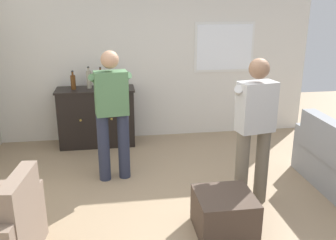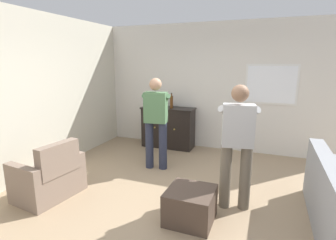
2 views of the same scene
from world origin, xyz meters
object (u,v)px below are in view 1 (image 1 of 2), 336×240
(person_standing_right, at_px, (254,126))
(person_standing_left, at_px, (112,110))
(bottle_wine_green, at_px, (101,80))
(sideboard_cabinet, at_px, (97,117))
(bottle_liquor_amber, at_px, (73,82))
(ottoman, at_px, (224,213))
(bottle_spirits_clear, at_px, (89,79))

(person_standing_right, bearing_deg, person_standing_left, 150.77)
(bottle_wine_green, height_order, person_standing_right, person_standing_right)
(sideboard_cabinet, relative_size, person_standing_right, 0.72)
(person_standing_left, bearing_deg, person_standing_right, -29.23)
(person_standing_left, xyz_separation_m, person_standing_right, (1.54, -0.86, 0.00))
(person_standing_left, bearing_deg, bottle_liquor_amber, 114.61)
(ottoman, bearing_deg, bottle_spirits_clear, 117.65)
(bottle_spirits_clear, distance_m, person_standing_right, 2.88)
(bottle_wine_green, distance_m, person_standing_right, 2.68)
(bottle_liquor_amber, distance_m, person_standing_right, 3.00)
(bottle_spirits_clear, relative_size, ottoman, 0.59)
(person_standing_right, bearing_deg, bottle_liquor_amber, 134.93)
(sideboard_cabinet, relative_size, bottle_wine_green, 3.54)
(sideboard_cabinet, height_order, ottoman, sideboard_cabinet)
(bottle_spirits_clear, distance_m, person_standing_left, 1.36)
(sideboard_cabinet, xyz_separation_m, ottoman, (1.33, -2.65, -0.26))
(bottle_wine_green, xyz_separation_m, ottoman, (1.23, -2.60, -0.87))
(bottle_wine_green, distance_m, bottle_spirits_clear, 0.21)
(sideboard_cabinet, relative_size, bottle_liquor_amber, 4.19)
(bottle_wine_green, bearing_deg, sideboard_cabinet, 155.91)
(sideboard_cabinet, distance_m, person_standing_left, 1.37)
(bottle_liquor_amber, distance_m, ottoman, 3.24)
(bottle_spirits_clear, bearing_deg, bottle_wine_green, -27.43)
(bottle_liquor_amber, xyz_separation_m, ottoman, (1.65, -2.65, -0.85))
(bottle_spirits_clear, bearing_deg, sideboard_cabinet, -30.95)
(bottle_liquor_amber, height_order, ottoman, bottle_liquor_amber)
(bottle_liquor_amber, height_order, person_standing_right, person_standing_right)
(bottle_spirits_clear, height_order, ottoman, bottle_spirits_clear)
(bottle_liquor_amber, distance_m, person_standing_left, 1.39)
(person_standing_left, relative_size, person_standing_right, 1.00)
(bottle_wine_green, xyz_separation_m, person_standing_left, (0.15, -1.21, -0.14))
(bottle_wine_green, height_order, bottle_liquor_amber, bottle_wine_green)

